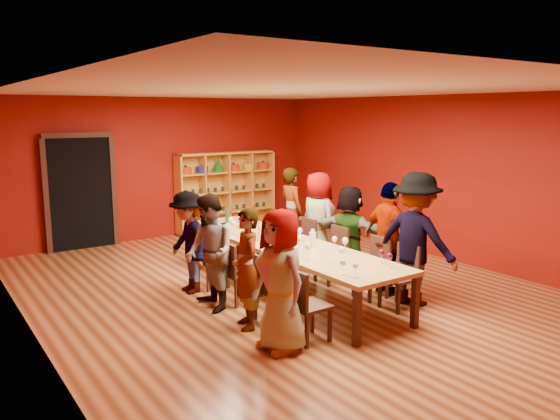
# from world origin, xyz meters

# --- Properties ---
(room_shell) EXTENTS (7.10, 9.10, 3.04)m
(room_shell) POSITION_xyz_m (0.00, 0.00, 1.50)
(room_shell) COLOR brown
(room_shell) RESTS_ON ground
(tasting_table) EXTENTS (1.10, 4.50, 0.75)m
(tasting_table) POSITION_xyz_m (0.00, 0.00, 0.70)
(tasting_table) COLOR #A78145
(tasting_table) RESTS_ON ground
(doorway) EXTENTS (1.40, 0.17, 2.30)m
(doorway) POSITION_xyz_m (-1.80, 4.43, 1.12)
(doorway) COLOR black
(doorway) RESTS_ON ground
(shelving_unit) EXTENTS (2.40, 0.40, 1.80)m
(shelving_unit) POSITION_xyz_m (1.40, 4.32, 0.98)
(shelving_unit) COLOR gold
(shelving_unit) RESTS_ON ground
(chair_person_left_0) EXTENTS (0.42, 0.42, 0.89)m
(chair_person_left_0) POSITION_xyz_m (-0.91, -1.72, 0.50)
(chair_person_left_0) COLOR black
(chair_person_left_0) RESTS_ON ground
(person_left_0) EXTENTS (0.45, 0.81, 1.64)m
(person_left_0) POSITION_xyz_m (-1.25, -1.72, 0.82)
(person_left_0) COLOR silver
(person_left_0) RESTS_ON ground
(chair_person_left_1) EXTENTS (0.42, 0.42, 0.89)m
(chair_person_left_1) POSITION_xyz_m (-0.91, -0.95, 0.50)
(chair_person_left_1) COLOR black
(chair_person_left_1) RESTS_ON ground
(person_left_1) EXTENTS (0.54, 0.65, 1.53)m
(person_left_1) POSITION_xyz_m (-1.23, -0.95, 0.76)
(person_left_1) COLOR #507BA5
(person_left_1) RESTS_ON ground
(chair_person_left_2) EXTENTS (0.42, 0.42, 0.89)m
(chair_person_left_2) POSITION_xyz_m (-0.91, -0.12, 0.50)
(chair_person_left_2) COLOR black
(chair_person_left_2) RESTS_ON ground
(person_left_2) EXTENTS (0.51, 0.82, 1.60)m
(person_left_2) POSITION_xyz_m (-1.31, -0.12, 0.80)
(person_left_2) COLOR #46464A
(person_left_2) RESTS_ON ground
(chair_person_left_3) EXTENTS (0.42, 0.42, 0.89)m
(chair_person_left_3) POSITION_xyz_m (-0.91, 0.73, 0.50)
(chair_person_left_3) COLOR black
(chair_person_left_3) RESTS_ON ground
(person_left_3) EXTENTS (0.45, 1.01, 1.54)m
(person_left_3) POSITION_xyz_m (-1.22, 0.73, 0.77)
(person_left_3) COLOR #5977B7
(person_left_3) RESTS_ON ground
(chair_person_right_0) EXTENTS (0.42, 0.42, 0.89)m
(chair_person_right_0) POSITION_xyz_m (0.91, -1.56, 0.50)
(chair_person_right_0) COLOR black
(chair_person_right_0) RESTS_ON ground
(person_right_0) EXTENTS (0.74, 1.29, 1.88)m
(person_right_0) POSITION_xyz_m (1.16, -1.56, 0.94)
(person_right_0) COLOR silver
(person_right_0) RESTS_ON ground
(chair_person_right_1) EXTENTS (0.42, 0.42, 0.89)m
(chair_person_right_1) POSITION_xyz_m (0.91, -1.02, 0.50)
(chair_person_right_1) COLOR black
(chair_person_right_1) RESTS_ON ground
(person_right_1) EXTENTS (0.50, 1.01, 1.68)m
(person_right_1) POSITION_xyz_m (1.18, -1.02, 0.84)
(person_right_1) COLOR #515257
(person_right_1) RESTS_ON ground
(chair_person_right_2) EXTENTS (0.42, 0.42, 0.89)m
(chair_person_right_2) POSITION_xyz_m (0.91, -0.11, 0.50)
(chair_person_right_2) COLOR black
(chair_person_right_2) RESTS_ON ground
(person_right_2) EXTENTS (0.80, 1.48, 1.53)m
(person_right_2) POSITION_xyz_m (1.23, -0.11, 0.76)
(person_right_2) COLOR #587AB6
(person_right_2) RESTS_ON ground
(chair_person_right_3) EXTENTS (0.42, 0.42, 0.89)m
(chair_person_right_3) POSITION_xyz_m (0.91, 0.69, 0.50)
(chair_person_right_3) COLOR black
(chair_person_right_3) RESTS_ON ground
(person_right_3) EXTENTS (0.47, 0.83, 1.67)m
(person_right_3) POSITION_xyz_m (1.22, 0.69, 0.84)
(person_right_3) COLOR #BF808A
(person_right_3) RESTS_ON ground
(chair_person_right_4) EXTENTS (0.42, 0.42, 0.89)m
(chair_person_right_4) POSITION_xyz_m (0.91, 1.60, 0.50)
(chair_person_right_4) COLOR black
(chair_person_right_4) RESTS_ON ground
(person_right_4) EXTENTS (0.48, 0.63, 1.67)m
(person_right_4) POSITION_xyz_m (1.31, 1.60, 0.84)
(person_right_4) COLOR #46464A
(person_right_4) RESTS_ON ground
(wine_glass_0) EXTENTS (0.08, 0.08, 0.21)m
(wine_glass_0) POSITION_xyz_m (-0.21, 1.24, 0.90)
(wine_glass_0) COLOR silver
(wine_glass_0) RESTS_ON tasting_table
(wine_glass_1) EXTENTS (0.09, 0.09, 0.22)m
(wine_glass_1) POSITION_xyz_m (-0.28, 0.09, 0.91)
(wine_glass_1) COLOR silver
(wine_glass_1) RESTS_ON tasting_table
(wine_glass_2) EXTENTS (0.07, 0.07, 0.18)m
(wine_glass_2) POSITION_xyz_m (0.37, -1.68, 0.88)
(wine_glass_2) COLOR silver
(wine_glass_2) RESTS_ON tasting_table
(wine_glass_3) EXTENTS (0.08, 0.08, 0.19)m
(wine_glass_3) POSITION_xyz_m (-0.32, 1.81, 0.89)
(wine_glass_3) COLOR silver
(wine_glass_3) RESTS_ON tasting_table
(wine_glass_4) EXTENTS (0.07, 0.07, 0.18)m
(wine_glass_4) POSITION_xyz_m (0.14, 0.39, 0.88)
(wine_glass_4) COLOR silver
(wine_glass_4) RESTS_ON tasting_table
(wine_glass_5) EXTENTS (0.07, 0.07, 0.19)m
(wine_glass_5) POSITION_xyz_m (0.32, -1.88, 0.88)
(wine_glass_5) COLOR silver
(wine_glass_5) RESTS_ON tasting_table
(wine_glass_6) EXTENTS (0.08, 0.08, 0.21)m
(wine_glass_6) POSITION_xyz_m (0.37, 0.83, 0.90)
(wine_glass_6) COLOR silver
(wine_glass_6) RESTS_ON tasting_table
(wine_glass_7) EXTENTS (0.07, 0.07, 0.18)m
(wine_glass_7) POSITION_xyz_m (0.28, 1.80, 0.88)
(wine_glass_7) COLOR silver
(wine_glass_7) RESTS_ON tasting_table
(wine_glass_8) EXTENTS (0.08, 0.08, 0.19)m
(wine_glass_8) POSITION_xyz_m (-0.37, -1.77, 0.89)
(wine_glass_8) COLOR silver
(wine_glass_8) RESTS_ON tasting_table
(wine_glass_9) EXTENTS (0.09, 0.09, 0.22)m
(wine_glass_9) POSITION_xyz_m (-0.29, -0.97, 0.91)
(wine_glass_9) COLOR silver
(wine_glass_9) RESTS_ON tasting_table
(wine_glass_10) EXTENTS (0.08, 0.08, 0.19)m
(wine_glass_10) POSITION_xyz_m (0.34, 0.15, 0.89)
(wine_glass_10) COLOR silver
(wine_glass_10) RESTS_ON tasting_table
(wine_glass_11) EXTENTS (0.08, 0.08, 0.19)m
(wine_glass_11) POSITION_xyz_m (0.29, -0.02, 0.89)
(wine_glass_11) COLOR silver
(wine_glass_11) RESTS_ON tasting_table
(wine_glass_12) EXTENTS (0.08, 0.08, 0.21)m
(wine_glass_12) POSITION_xyz_m (-0.03, -1.35, 0.90)
(wine_glass_12) COLOR silver
(wine_glass_12) RESTS_ON tasting_table
(wine_glass_13) EXTENTS (0.07, 0.07, 0.18)m
(wine_glass_13) POSITION_xyz_m (-0.31, -1.93, 0.88)
(wine_glass_13) COLOR silver
(wine_glass_13) RESTS_ON tasting_table
(wine_glass_14) EXTENTS (0.09, 0.09, 0.21)m
(wine_glass_14) POSITION_xyz_m (-0.33, 0.94, 0.91)
(wine_glass_14) COLOR silver
(wine_glass_14) RESTS_ON tasting_table
(wine_glass_15) EXTENTS (0.08, 0.08, 0.20)m
(wine_glass_15) POSITION_xyz_m (-0.36, 1.78, 0.89)
(wine_glass_15) COLOR silver
(wine_glass_15) RESTS_ON tasting_table
(wine_glass_16) EXTENTS (0.08, 0.08, 0.21)m
(wine_glass_16) POSITION_xyz_m (-0.34, 0.74, 0.90)
(wine_glass_16) COLOR silver
(wine_glass_16) RESTS_ON tasting_table
(wine_glass_17) EXTENTS (0.08, 0.08, 0.20)m
(wine_glass_17) POSITION_xyz_m (-0.08, -0.50, 0.90)
(wine_glass_17) COLOR silver
(wine_glass_17) RESTS_ON tasting_table
(wine_glass_18) EXTENTS (0.08, 0.08, 0.19)m
(wine_glass_18) POSITION_xyz_m (-0.37, -0.74, 0.89)
(wine_glass_18) COLOR silver
(wine_glass_18) RESTS_ON tasting_table
(wine_glass_19) EXTENTS (0.08, 0.08, 0.19)m
(wine_glass_19) POSITION_xyz_m (0.27, 1.75, 0.89)
(wine_glass_19) COLOR silver
(wine_glass_19) RESTS_ON tasting_table
(wine_glass_20) EXTENTS (0.07, 0.07, 0.18)m
(wine_glass_20) POSITION_xyz_m (0.36, -0.75, 0.88)
(wine_glass_20) COLOR silver
(wine_glass_20) RESTS_ON tasting_table
(wine_glass_21) EXTENTS (0.08, 0.08, 0.21)m
(wine_glass_21) POSITION_xyz_m (-0.34, -0.02, 0.90)
(wine_glass_21) COLOR silver
(wine_glass_21) RESTS_ON tasting_table
(wine_glass_22) EXTENTS (0.08, 0.08, 0.19)m
(wine_glass_22) POSITION_xyz_m (0.36, 0.91, 0.89)
(wine_glass_22) COLOR silver
(wine_glass_22) RESTS_ON tasting_table
(wine_glass_23) EXTENTS (0.09, 0.09, 0.21)m
(wine_glass_23) POSITION_xyz_m (0.36, -0.98, 0.91)
(wine_glass_23) COLOR silver
(wine_glass_23) RESTS_ON tasting_table
(spittoon_bowl) EXTENTS (0.30, 0.30, 0.17)m
(spittoon_bowl) POSITION_xyz_m (0.01, -0.05, 0.82)
(spittoon_bowl) COLOR silver
(spittoon_bowl) RESTS_ON tasting_table
(carafe_a) EXTENTS (0.12, 0.12, 0.27)m
(carafe_a) POSITION_xyz_m (-0.21, 0.30, 0.87)
(carafe_a) COLOR silver
(carafe_a) RESTS_ON tasting_table
(carafe_b) EXTENTS (0.10, 0.10, 0.26)m
(carafe_b) POSITION_xyz_m (0.17, -0.49, 0.87)
(carafe_b) COLOR silver
(carafe_b) RESTS_ON tasting_table
(wine_bottle) EXTENTS (0.10, 0.10, 0.32)m
(wine_bottle) POSITION_xyz_m (0.04, 1.81, 0.87)
(wine_bottle) COLOR #163C1E
(wine_bottle) RESTS_ON tasting_table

